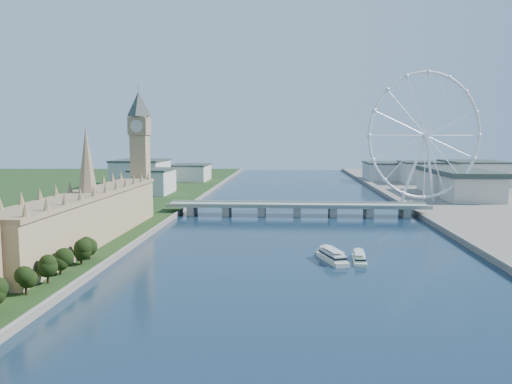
{
  "coord_description": "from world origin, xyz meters",
  "views": [
    {
      "loc": [
        -8.03,
        -120.71,
        66.46
      ],
      "look_at": [
        -29.2,
        210.0,
        29.84
      ],
      "focal_mm": 35.0,
      "sensor_mm": 36.0,
      "label": 1
    }
  ],
  "objects": [
    {
      "name": "tree_row",
      "position": [
        -113.0,
        50.0,
        9.7
      ],
      "size": [
        8.39,
        168.39,
        21.79
      ],
      "color": "black",
      "rests_on": "ground"
    },
    {
      "name": "parliament_range",
      "position": [
        -128.0,
        170.0,
        18.48
      ],
      "size": [
        24.0,
        200.0,
        70.0
      ],
      "color": "tan",
      "rests_on": "ground"
    },
    {
      "name": "big_ben",
      "position": [
        -128.0,
        278.0,
        66.57
      ],
      "size": [
        20.02,
        20.02,
        110.0
      ],
      "color": "tan",
      "rests_on": "ground"
    },
    {
      "name": "westminster_bridge",
      "position": [
        0.0,
        300.0,
        6.63
      ],
      "size": [
        220.0,
        22.0,
        9.5
      ],
      "color": "gray",
      "rests_on": "ground"
    },
    {
      "name": "london_eye",
      "position": [
        119.98,
        355.08,
        67.52
      ],
      "size": [
        113.6,
        39.12,
        124.3
      ],
      "color": "silver",
      "rests_on": "ground"
    },
    {
      "name": "county_hall",
      "position": [
        175.0,
        430.0,
        0.0
      ],
      "size": [
        54.0,
        144.0,
        35.0
      ],
      "primitive_type": null,
      "color": "beige",
      "rests_on": "ground"
    },
    {
      "name": "city_skyline",
      "position": [
        39.22,
        560.08,
        16.96
      ],
      "size": [
        505.0,
        280.0,
        32.0
      ],
      "color": "beige",
      "rests_on": "ground"
    },
    {
      "name": "tour_boat_near",
      "position": [
        16.19,
        143.64,
        0.0
      ],
      "size": [
        17.43,
        32.65,
        7.02
      ],
      "primitive_type": null,
      "rotation": [
        0.0,
        0.0,
        0.31
      ],
      "color": "silver",
      "rests_on": "ground"
    },
    {
      "name": "tour_boat_far",
      "position": [
        30.44,
        142.97,
        0.0
      ],
      "size": [
        8.67,
        27.16,
        5.88
      ],
      "primitive_type": null,
      "rotation": [
        0.0,
        0.0,
        -0.07
      ],
      "color": "beige",
      "rests_on": "ground"
    }
  ]
}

